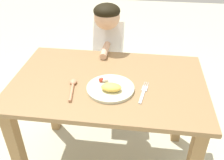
% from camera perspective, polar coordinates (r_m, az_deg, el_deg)
% --- Properties ---
extents(dining_table, '(1.10, 0.71, 0.70)m').
position_cam_1_polar(dining_table, '(1.52, -0.80, -4.34)').
color(dining_table, olive).
rests_on(dining_table, ground_plane).
extents(plate, '(0.26, 0.26, 0.05)m').
position_cam_1_polar(plate, '(1.36, -0.39, -1.72)').
color(plate, beige).
rests_on(plate, dining_table).
extents(fork, '(0.05, 0.20, 0.01)m').
position_cam_1_polar(fork, '(1.35, 7.05, -2.81)').
color(fork, silver).
rests_on(fork, dining_table).
extents(spoon, '(0.06, 0.20, 0.02)m').
position_cam_1_polar(spoon, '(1.39, -8.85, -1.44)').
color(spoon, tan).
rests_on(spoon, dining_table).
extents(person, '(0.21, 0.38, 1.01)m').
position_cam_1_polar(person, '(1.94, -0.71, 4.61)').
color(person, '#4B3E58').
rests_on(person, ground_plane).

